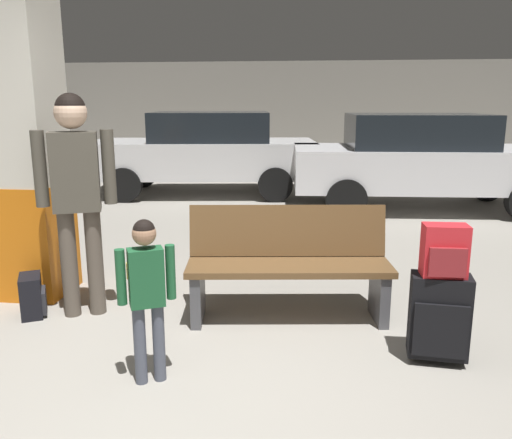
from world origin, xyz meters
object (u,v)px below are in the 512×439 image
Objects in this scene: child at (146,284)px; parked_car_near at (422,159)px; backpack_bright at (445,251)px; bench at (288,264)px; suitcase at (439,317)px; backpack_dark_floor at (32,296)px; structural_pillar at (24,129)px; adult at (76,182)px; parked_car_far at (205,151)px.

parked_car_near reaches higher than child.
bench is at bearing 148.30° from backpack_bright.
suitcase is 1.78× the size of backpack_dark_floor.
child reaches higher than backpack_bright.
structural_pillar is 2.21m from child.
adult is at bearing -126.73° from parked_car_near.
suitcase is 1.78× the size of backpack_bright.
parked_car_far is at bearing 99.15° from child.
child is (-1.83, -0.47, 0.32)m from suitcase.
structural_pillar is 0.71× the size of parked_car_near.
suitcase is (3.33, -0.92, -1.15)m from structural_pillar.
parked_car_near is 3.85m from parked_car_far.
suitcase is (1.04, -0.64, -0.12)m from bench.
suitcase is 2.84m from adult.
structural_pillar reaches higher than suitcase.
structural_pillar is 0.86m from adult.
structural_pillar is 4.92× the size of suitcase.
suitcase is at bearing 147.98° from backpack_bright.
child is at bearing -165.56° from backpack_bright.
suitcase is 0.14× the size of parked_car_near.
structural_pillar is at bearing -134.14° from parked_car_near.
parked_car_near is (0.82, 5.20, 0.03)m from backpack_bright.
backpack_bright is at bearing -31.70° from bench.
adult is 5.87m from parked_car_near.
adult is at bearing 131.88° from child.
backpack_bright is at bearing -10.37° from adult.
structural_pillar is 0.69× the size of parked_car_far.
parked_car_far reaches higher than backpack_dark_floor.
bench is 2.09m from backpack_dark_floor.
backpack_dark_floor is (-1.27, 0.88, -0.47)m from child.
suitcase reaches higher than backpack_dark_floor.
bench is at bearing 54.49° from child.
bench is 2.74× the size of suitcase.
child is 0.59× the size of adult.
child reaches higher than bench.
backpack_bright is at bearing -64.86° from parked_car_far.
suitcase is at bearing -98.94° from parked_car_near.
parked_car_near is (3.92, 4.79, 0.64)m from backpack_dark_floor.
backpack_dark_floor is at bearing 172.50° from backpack_bright.
backpack_bright reaches higher than suitcase.
backpack_bright is 3.18m from backpack_dark_floor.
adult is (0.64, -0.43, -0.38)m from structural_pillar.
backpack_dark_floor is (0.23, -0.51, -1.31)m from structural_pillar.
suitcase is 6.85m from parked_car_far.
child is (-1.83, -0.47, -0.13)m from backpack_bright.
bench is (2.30, -0.28, -1.03)m from structural_pillar.
bench is at bearing -6.90° from structural_pillar.
backpack_bright is at bearing -7.50° from backpack_dark_floor.
suitcase is at bearing 14.46° from child.
adult is 5.21× the size of backpack_dark_floor.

